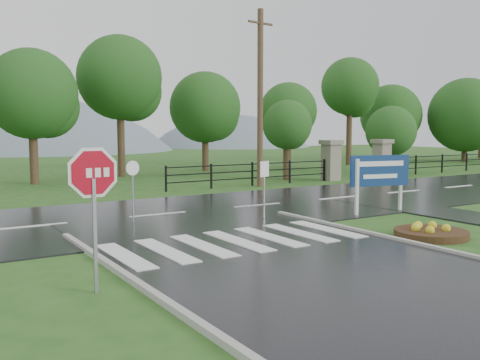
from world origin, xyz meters
TOP-DOWN VIEW (x-y plane):
  - ground at (0.00, 0.00)m, footprint 120.00×120.00m
  - main_road at (0.00, 10.00)m, footprint 90.00×8.00m
  - walkway at (8.50, 4.00)m, footprint 2.20×11.00m
  - crosswalk at (0.00, 5.00)m, footprint 6.50×2.80m
  - pillar_west at (13.00, 16.00)m, footprint 1.00×1.00m
  - pillar_east at (17.00, 16.00)m, footprint 1.00×1.00m
  - fence_west at (7.75, 16.00)m, footprint 9.58×0.08m
  - hills at (3.49, 65.00)m, footprint 102.00×48.00m
  - treeline at (1.00, 24.00)m, footprint 83.20×5.20m
  - stop_sign at (-4.31, 2.84)m, footprint 1.23×0.09m
  - estate_billboard at (6.57, 6.37)m, footprint 2.25×0.56m
  - flower_bed at (4.81, 2.85)m, footprint 1.94×1.94m
  - reg_sign_small at (2.71, 7.70)m, footprint 0.40×0.13m
  - reg_sign_round at (-1.24, 9.02)m, footprint 0.45×0.10m
  - utility_pole_east at (7.87, 15.50)m, footprint 1.54×0.30m
  - entrance_tree_left at (11.07, 17.50)m, footprint 2.76×2.76m
  - entrance_tree_right at (19.40, 17.50)m, footprint 3.23×3.23m

SIDE VIEW (x-z plane):
  - hills at x=3.49m, z-range -39.54..8.46m
  - ground at x=0.00m, z-range 0.00..0.00m
  - main_road at x=0.00m, z-range -0.02..0.02m
  - walkway at x=8.50m, z-range -0.02..0.02m
  - treeline at x=1.00m, z-range -5.00..5.00m
  - crosswalk at x=0.00m, z-range 0.05..0.07m
  - flower_bed at x=4.81m, z-range -0.05..0.34m
  - fence_west at x=7.75m, z-range 0.12..1.32m
  - pillar_west at x=13.00m, z-range 0.06..2.30m
  - pillar_east at x=17.00m, z-range 0.06..2.30m
  - reg_sign_round at x=-1.24m, z-range 0.29..2.23m
  - reg_sign_small at x=2.71m, z-range 0.41..2.27m
  - estate_billboard at x=6.57m, z-range 0.38..2.38m
  - stop_sign at x=-4.31m, z-range 0.54..3.31m
  - entrance_tree_right at x=19.40m, z-range 0.53..4.85m
  - entrance_tree_left at x=11.07m, z-range 0.83..5.30m
  - utility_pole_east at x=7.87m, z-range 0.07..8.73m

